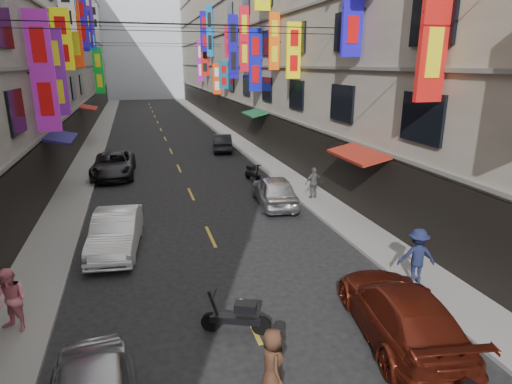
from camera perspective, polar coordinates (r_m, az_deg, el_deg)
sidewalk_left at (r=40.33m, az=-20.59°, el=6.36°), size 2.00×90.00×0.12m
sidewalk_right at (r=41.08m, az=-3.58°, el=7.57°), size 2.00×90.00×0.12m
building_row_left at (r=40.86m, az=-30.85°, el=18.59°), size 10.14×90.00×19.00m
building_row_right at (r=42.33m, az=4.66°, el=20.62°), size 10.14×90.00×19.00m
haze_block at (r=89.79m, az=-14.95°, el=19.03°), size 18.00×8.00×22.00m
shop_signage at (r=33.15m, az=-12.73°, el=20.63°), size 14.00×55.00×12.13m
street_awnings at (r=23.95m, az=-12.62°, el=7.72°), size 13.99×35.20×0.41m
overhead_cables at (r=27.85m, az=-11.22°, el=21.00°), size 14.00×38.04×1.24m
lane_markings at (r=37.32m, az=-11.67°, el=6.24°), size 0.12×80.20×0.01m
scooter_crossing at (r=11.28m, az=-2.54°, el=-16.33°), size 1.71×0.86×1.14m
scooter_far_right at (r=24.90m, az=-0.45°, el=2.44°), size 0.64×1.79×1.14m
car_left_mid at (r=16.42m, az=-18.17°, el=-5.08°), size 1.99×4.53×1.45m
car_left_far at (r=27.31m, az=-18.47°, el=3.46°), size 2.62×5.30×1.44m
car_right_near at (r=11.52m, az=18.71°, el=-14.93°), size 2.81×5.20×1.43m
car_right_mid at (r=20.63m, az=2.48°, el=0.24°), size 2.23×4.50×1.48m
car_right_far at (r=33.84m, az=-4.56°, el=6.60°), size 2.02×4.19×1.33m
pedestrian_lfar at (r=12.52m, az=-29.86°, el=-12.45°), size 0.99×0.91×1.67m
pedestrian_rnear at (r=14.02m, az=20.68°, el=-7.97°), size 1.25×0.88×1.74m
pedestrian_rfar at (r=21.43m, az=7.73°, el=1.21°), size 0.96×0.59×1.58m
pedestrian_crossing at (r=9.36m, az=2.19°, el=-21.80°), size 0.55×0.77×1.53m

